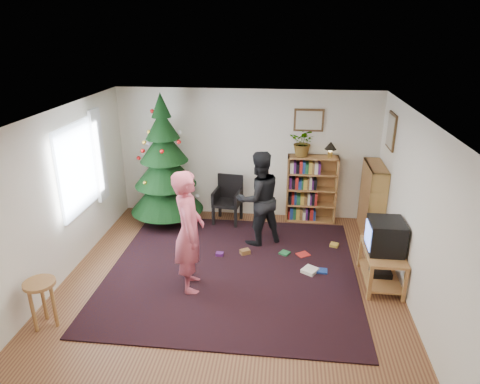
# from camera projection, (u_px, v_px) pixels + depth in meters

# --- Properties ---
(floor) EXTENTS (5.00, 5.00, 0.00)m
(floor) POSITION_uv_depth(u_px,v_px,m) (230.00, 282.00, 6.41)
(floor) COLOR brown
(floor) RESTS_ON ground
(ceiling) EXTENTS (5.00, 5.00, 0.00)m
(ceiling) POSITION_uv_depth(u_px,v_px,m) (228.00, 116.00, 5.49)
(ceiling) COLOR white
(ceiling) RESTS_ON wall_back
(wall_back) EXTENTS (5.00, 0.02, 2.50)m
(wall_back) POSITION_uv_depth(u_px,v_px,m) (247.00, 154.00, 8.26)
(wall_back) COLOR silver
(wall_back) RESTS_ON floor
(wall_front) EXTENTS (5.00, 0.02, 2.50)m
(wall_front) POSITION_uv_depth(u_px,v_px,m) (190.00, 320.00, 3.64)
(wall_front) COLOR silver
(wall_front) RESTS_ON floor
(wall_left) EXTENTS (0.02, 5.00, 2.50)m
(wall_left) POSITION_uv_depth(u_px,v_px,m) (59.00, 198.00, 6.21)
(wall_left) COLOR silver
(wall_left) RESTS_ON floor
(wall_right) EXTENTS (0.02, 5.00, 2.50)m
(wall_right) POSITION_uv_depth(u_px,v_px,m) (415.00, 213.00, 5.69)
(wall_right) COLOR silver
(wall_right) RESTS_ON floor
(rug) EXTENTS (3.80, 3.60, 0.02)m
(rug) POSITION_uv_depth(u_px,v_px,m) (233.00, 270.00, 6.68)
(rug) COLOR black
(rug) RESTS_ON floor
(window_pane) EXTENTS (0.04, 1.20, 1.40)m
(window_pane) POSITION_uv_depth(u_px,v_px,m) (78.00, 168.00, 6.67)
(window_pane) COLOR silver
(window_pane) RESTS_ON wall_left
(curtain) EXTENTS (0.06, 0.35, 1.60)m
(curtain) POSITION_uv_depth(u_px,v_px,m) (99.00, 156.00, 7.31)
(curtain) COLOR silver
(curtain) RESTS_ON wall_left
(picture_back) EXTENTS (0.55, 0.03, 0.42)m
(picture_back) POSITION_uv_depth(u_px,v_px,m) (309.00, 120.00, 7.86)
(picture_back) COLOR #4C3319
(picture_back) RESTS_ON wall_back
(picture_right) EXTENTS (0.03, 0.50, 0.60)m
(picture_right) POSITION_uv_depth(u_px,v_px,m) (391.00, 131.00, 7.06)
(picture_right) COLOR #4C3319
(picture_right) RESTS_ON wall_right
(christmas_tree) EXTENTS (1.38, 1.38, 2.50)m
(christmas_tree) POSITION_uv_depth(u_px,v_px,m) (165.00, 171.00, 7.98)
(christmas_tree) COLOR #3F2816
(christmas_tree) RESTS_ON rug
(bookshelf_back) EXTENTS (0.95, 0.30, 1.30)m
(bookshelf_back) POSITION_uv_depth(u_px,v_px,m) (311.00, 188.00, 8.20)
(bookshelf_back) COLOR olive
(bookshelf_back) RESTS_ON floor
(bookshelf_right) EXTENTS (0.30, 0.95, 1.30)m
(bookshelf_right) POSITION_uv_depth(u_px,v_px,m) (372.00, 199.00, 7.70)
(bookshelf_right) COLOR olive
(bookshelf_right) RESTS_ON floor
(tv_stand) EXTENTS (0.53, 0.95, 0.55)m
(tv_stand) POSITION_uv_depth(u_px,v_px,m) (382.00, 263.00, 6.27)
(tv_stand) COLOR olive
(tv_stand) RESTS_ON floor
(crt_tv) EXTENTS (0.49, 0.53, 0.46)m
(crt_tv) POSITION_uv_depth(u_px,v_px,m) (385.00, 236.00, 6.10)
(crt_tv) COLOR black
(crt_tv) RESTS_ON tv_stand
(armchair) EXTENTS (0.56, 0.56, 0.91)m
(armchair) POSITION_uv_depth(u_px,v_px,m) (228.00, 197.00, 8.24)
(armchair) COLOR black
(armchair) RESTS_ON rug
(stool) EXTENTS (0.39, 0.39, 0.65)m
(stool) POSITION_uv_depth(u_px,v_px,m) (41.00, 292.00, 5.30)
(stool) COLOR olive
(stool) RESTS_ON floor
(person_standing) EXTENTS (0.57, 0.74, 1.80)m
(person_standing) POSITION_uv_depth(u_px,v_px,m) (189.00, 232.00, 5.95)
(person_standing) COLOR #BE4C5D
(person_standing) RESTS_ON rug
(person_by_chair) EXTENTS (1.02, 0.95, 1.67)m
(person_by_chair) POSITION_uv_depth(u_px,v_px,m) (259.00, 199.00, 7.27)
(person_by_chair) COLOR black
(person_by_chair) RESTS_ON rug
(potted_plant) EXTENTS (0.58, 0.54, 0.53)m
(potted_plant) POSITION_uv_depth(u_px,v_px,m) (303.00, 142.00, 7.89)
(potted_plant) COLOR gray
(potted_plant) RESTS_ON bookshelf_back
(table_lamp) EXTENTS (0.22, 0.22, 0.29)m
(table_lamp) POSITION_uv_depth(u_px,v_px,m) (331.00, 147.00, 7.86)
(table_lamp) COLOR #A57F33
(table_lamp) RESTS_ON bookshelf_back
(floor_clutter) EXTENTS (2.12, 1.08, 0.08)m
(floor_clutter) POSITION_uv_depth(u_px,v_px,m) (288.00, 257.00, 7.01)
(floor_clutter) COLOR #A51E19
(floor_clutter) RESTS_ON rug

